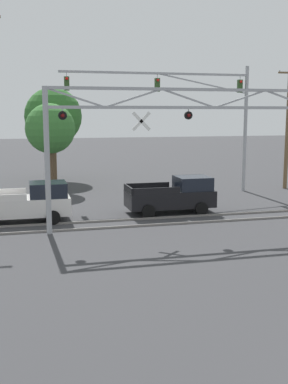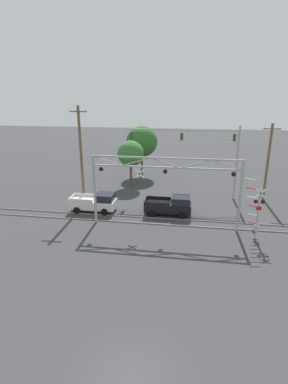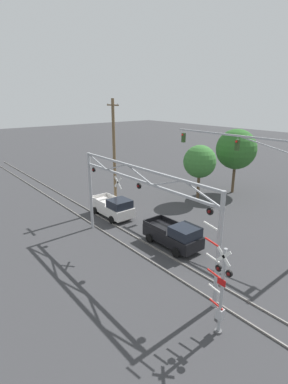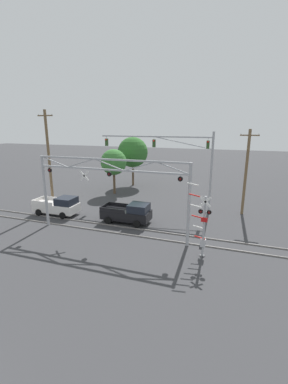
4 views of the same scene
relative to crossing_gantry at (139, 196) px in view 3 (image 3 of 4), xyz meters
name	(u,v)px [view 3 (image 3 of 4)]	position (x,y,z in m)	size (l,w,h in m)	color
rail_track_near	(143,256)	(0.01, 0.28, -4.47)	(80.00, 0.08, 0.10)	gray
rail_track_far	(158,250)	(0.01, 1.72, -4.47)	(80.00, 0.08, 0.10)	gray
crossing_gantry	(139,196)	(0.00, 0.00, 0.00)	(13.28, 0.28, 6.50)	#9EA0A5
crossing_signal_mast	(220,293)	(7.76, -1.35, -2.36)	(1.73, 0.35, 5.34)	#9EA0A5
traffic_signal_span	(274,168)	(4.28, 8.94, 1.37)	(12.66, 0.39, 8.46)	#9EA0A5
pickup_truck_lead	(175,235)	(0.36, 3.06, -3.58)	(4.69, 2.21, 1.95)	black
pickup_truck_following	(113,207)	(-7.42, 2.77, -3.58)	(4.70, 2.21, 1.95)	silver
utility_pole_left	(114,155)	(-9.20, 4.21, 0.94)	(1.80, 0.28, 10.62)	brown
background_tree_beyond_span	(200,162)	(-5.57, 12.42, -0.24)	(3.43, 3.43, 6.02)	brown
background_tree_far_left_verge	(236,149)	(-4.97, 17.85, 0.57)	(4.54, 4.54, 7.38)	brown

